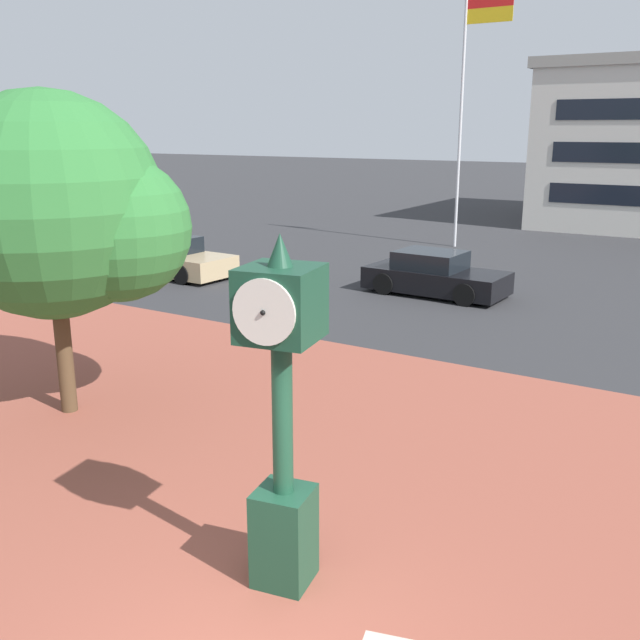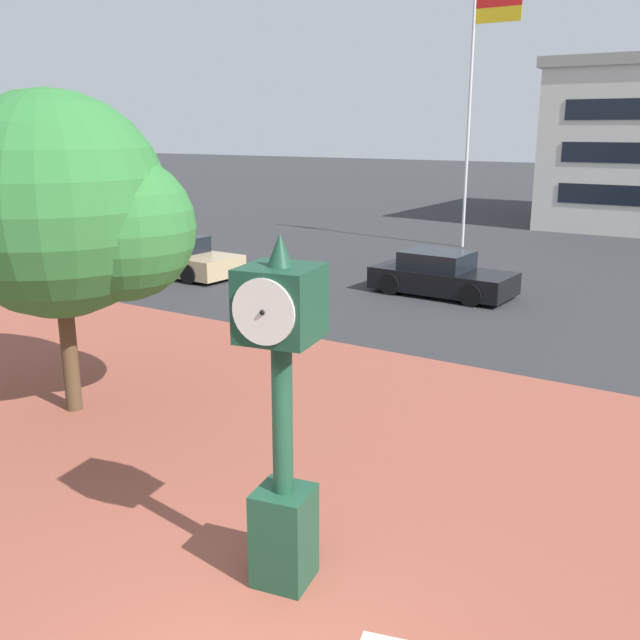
% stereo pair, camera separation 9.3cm
% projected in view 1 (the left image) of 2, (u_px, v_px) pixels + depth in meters
% --- Properties ---
extents(plaza_brick_paving, '(44.00, 13.52, 0.01)m').
position_uv_depth(plaza_brick_paving, '(394.00, 545.00, 8.45)').
color(plaza_brick_paving, brown).
rests_on(plaza_brick_paving, ground).
extents(street_clock, '(0.86, 0.90, 3.81)m').
position_uv_depth(street_clock, '(282.00, 412.00, 7.30)').
color(street_clock, '#19422D').
rests_on(street_clock, ground).
extents(plaza_tree, '(3.97, 3.69, 5.40)m').
position_uv_depth(plaza_tree, '(65.00, 211.00, 11.60)').
color(plaza_tree, '#4C3823').
rests_on(plaza_tree, ground).
extents(car_street_near, '(4.52, 2.10, 1.28)m').
position_uv_depth(car_street_near, '(170.00, 258.00, 23.87)').
color(car_street_near, tan).
rests_on(car_street_near, ground).
extents(car_street_mid, '(4.19, 2.04, 1.28)m').
position_uv_depth(car_street_mid, '(435.00, 275.00, 21.08)').
color(car_street_mid, black).
rests_on(car_street_mid, ground).
extents(flagpole_primary, '(1.91, 0.14, 9.99)m').
position_uv_depth(flagpole_primary, '(467.00, 95.00, 28.12)').
color(flagpole_primary, silver).
rests_on(flagpole_primary, ground).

